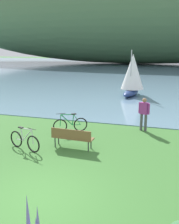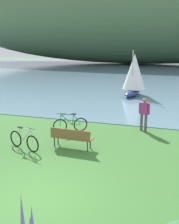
# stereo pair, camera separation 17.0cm
# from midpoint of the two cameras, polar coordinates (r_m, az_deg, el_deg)

# --- Properties ---
(ground_plane) EXTENTS (200.00, 200.00, 0.00)m
(ground_plane) POSITION_cam_midpoint_polar(r_m,az_deg,el_deg) (8.01, -11.88, -18.10)
(ground_plane) COLOR #3D7533
(bay_water) EXTENTS (180.00, 80.00, 0.04)m
(bay_water) POSITION_cam_midpoint_polar(r_m,az_deg,el_deg) (54.14, 13.70, 9.05)
(bay_water) COLOR #6B8EA8
(bay_water) RESTS_ON ground
(distant_hillside) EXTENTS (104.10, 28.00, 22.95)m
(distant_hillside) POSITION_cam_midpoint_polar(r_m,az_deg,el_deg) (70.83, 9.33, 19.62)
(distant_hillside) COLOR #4C7047
(distant_hillside) RESTS_ON bay_water
(park_bench_near_camera) EXTENTS (1.82, 0.56, 0.88)m
(park_bench_near_camera) POSITION_cam_midpoint_polar(r_m,az_deg,el_deg) (11.22, -4.24, -5.33)
(park_bench_near_camera) COLOR brown
(park_bench_near_camera) RESTS_ON ground
(bicycle_leaning_near_bench) EXTENTS (1.52, 1.01, 1.01)m
(bicycle_leaning_near_bench) POSITION_cam_midpoint_polar(r_m,az_deg,el_deg) (13.35, -4.53, -2.74)
(bicycle_leaning_near_bench) COLOR black
(bicycle_leaning_near_bench) RESTS_ON ground
(bicycle_beside_path) EXTENTS (1.70, 0.60, 1.01)m
(bicycle_beside_path) POSITION_cam_midpoint_polar(r_m,az_deg,el_deg) (11.43, -14.29, -6.02)
(bicycle_beside_path) COLOR black
(bicycle_beside_path) RESTS_ON ground
(person_at_shoreline) EXTENTS (0.58, 0.34, 1.71)m
(person_at_shoreline) POSITION_cam_midpoint_polar(r_m,az_deg,el_deg) (13.68, 11.35, -0.04)
(person_at_shoreline) COLOR #4C4C51
(person_at_shoreline) RESTS_ON ground
(sailboat_nearest_to_shore) EXTENTS (2.23, 3.45, 3.94)m
(sailboat_nearest_to_shore) POSITION_cam_midpoint_polar(r_m,az_deg,el_deg) (23.43, 9.07, 8.04)
(sailboat_nearest_to_shore) COLOR navy
(sailboat_nearest_to_shore) RESTS_ON bay_water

